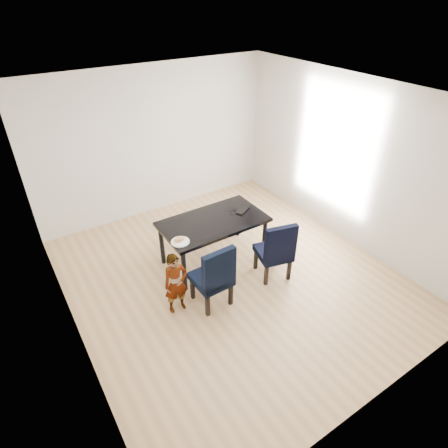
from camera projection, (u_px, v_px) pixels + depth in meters
floor at (231, 277)px, 5.74m from camera, size 4.50×5.00×0.01m
ceiling at (234, 96)px, 4.26m from camera, size 4.50×5.00×0.01m
wall_back at (155, 143)px, 6.76m from camera, size 4.50×0.01×2.70m
wall_front at (394, 319)px, 3.24m from camera, size 4.50×0.01×2.70m
wall_left at (56, 256)px, 3.97m from camera, size 0.01×5.00×2.70m
wall_right at (348, 162)px, 6.02m from camera, size 0.01×5.00×2.70m
dining_table at (214, 241)px, 5.88m from camera, size 1.60×0.90×0.75m
chair_left at (211, 274)px, 5.03m from camera, size 0.49×0.51×0.99m
chair_right at (274, 248)px, 5.53m from camera, size 0.58×0.59×0.98m
child at (176, 283)px, 4.93m from camera, size 0.35×0.24×0.91m
plate at (180, 242)px, 5.20m from camera, size 0.28×0.28×0.01m
sandwich at (179, 239)px, 5.19m from camera, size 0.17×0.10×0.07m
laptop at (240, 209)px, 5.94m from camera, size 0.36×0.31×0.02m
cable_tangle at (234, 212)px, 5.87m from camera, size 0.18×0.18×0.01m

